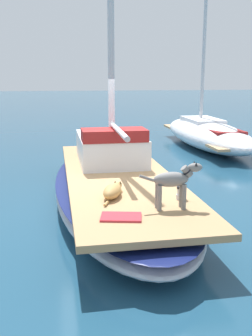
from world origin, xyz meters
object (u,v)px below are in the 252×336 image
object	(u,v)px
deck_towel	(121,217)
dog_tan	(113,191)
dog_grey	(174,181)
deck_winch	(181,193)
sailboat_main	(118,189)
moored_boat_starboard_side	(207,133)

from	to	relation	value
deck_towel	dog_tan	bearing A→B (deg)	89.74
dog_tan	dog_grey	world-z (taller)	dog_grey
deck_towel	deck_winch	bearing A→B (deg)	33.03
dog_grey	sailboat_main	bearing A→B (deg)	103.30
sailboat_main	deck_winch	world-z (taller)	deck_winch
dog_tan	deck_winch	xyz separation A→B (m)	(1.06, -0.28, -0.01)
dog_tan	deck_towel	bearing A→B (deg)	-90.26
moored_boat_starboard_side	deck_towel	bearing A→B (deg)	-117.05
dog_grey	deck_towel	bearing A→B (deg)	-161.01
sailboat_main	deck_winch	xyz separation A→B (m)	(0.76, -1.80, 0.42)
deck_towel	moored_boat_starboard_side	world-z (taller)	moored_boat_starboard_side
sailboat_main	dog_grey	distance (m)	2.39
dog_grey	moored_boat_starboard_side	size ratio (longest dim) A/B	0.14
sailboat_main	moored_boat_starboard_side	world-z (taller)	moored_boat_starboard_side
sailboat_main	deck_towel	bearing A→B (deg)	-96.80
sailboat_main	moored_boat_starboard_side	xyz separation A→B (m)	(4.06, 6.04, 0.19)
sailboat_main	dog_tan	xyz separation A→B (m)	(-0.29, -1.52, 0.43)
dog_grey	deck_winch	size ratio (longest dim) A/B	4.46
dog_grey	deck_winch	xyz separation A→B (m)	(0.24, 0.41, -0.32)
dog_tan	moored_boat_starboard_side	distance (m)	8.73
deck_winch	deck_towel	distance (m)	1.27
sailboat_main	moored_boat_starboard_side	bearing A→B (deg)	56.10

